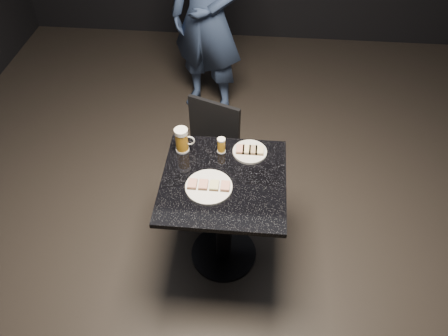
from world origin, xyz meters
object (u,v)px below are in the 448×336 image
Objects in this scene: chair at (208,154)px; plate_small at (250,152)px; beer_tumbler at (221,145)px; table at (224,207)px; patron at (208,17)px; plate_large at (209,187)px; beer_mug at (182,140)px.

plate_small is at bearing -39.24° from chair.
beer_tumbler is at bearing -179.07° from plate_small.
table is (-0.13, -0.23, -0.25)m from plate_small.
chair is (0.13, -1.18, -0.39)m from patron.
plate_large and plate_small have the same top height.
chair is at bearing 116.34° from beer_tumbler.
patron is (-0.21, 1.71, 0.13)m from plate_large.
plate_large is at bearing -136.59° from table.
beer_tumbler reaches higher than table.
beer_mug reaches higher than table.
chair is at bearing 108.13° from table.
plate_large is 1.28× the size of plate_small.
beer_mug is at bearing 123.20° from plate_large.
patron is 11.28× the size of beer_mug.
plate_small is at bearing 59.61° from table.
patron reaches higher than beer_mug.
plate_large is 0.30m from beer_tumbler.
patron reaches higher than table.
beer_mug is (-0.19, 0.29, 0.07)m from plate_large.
beer_mug reaches higher than chair.
plate_small is 1.29× the size of beer_mug.
table is at bearing -39.50° from beer_mug.
beer_mug is 0.43m from chair.
patron reaches higher than plate_large.
patron is at bearing 96.83° from plate_large.
chair is at bearing 98.14° from plate_large.
beer_tumbler is at bearing 82.23° from plate_large.
patron is (-0.42, 1.41, 0.13)m from plate_small.
table is 0.49m from chair.
chair is at bearing 140.76° from plate_small.
patron is at bearing 106.41° from plate_small.
beer_mug is at bearing -177.86° from beer_tumbler.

